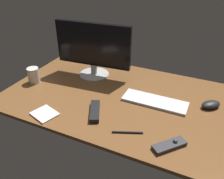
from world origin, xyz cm
name	(u,v)px	position (x,y,z in cm)	size (l,w,h in cm)	color
desk	(123,98)	(0.00, 0.00, 1.00)	(140.00, 84.00, 2.00)	brown
monitor	(93,48)	(-29.07, 17.14, 21.96)	(51.03, 20.27, 36.34)	#BDBDBD
keyboard	(155,101)	(18.65, 1.92, 2.72)	(36.72, 12.46, 1.44)	silver
computer_mouse	(211,105)	(47.97, 10.37, 3.83)	(11.28, 6.46, 3.65)	black
media_remote	(170,145)	(34.52, -29.28, 3.03)	(14.24, 15.21, 3.34)	#2D2D33
tv_remote	(95,111)	(-7.51, -21.41, 3.27)	(17.83, 4.82, 2.54)	black
coffee_mug	(34,75)	(-59.78, -8.20, 6.99)	(7.42, 7.42, 9.99)	silver
notepad	(45,114)	(-31.00, -33.90, 2.45)	(12.75, 10.78, 0.91)	white
pen	(127,132)	(14.22, -28.78, 2.49)	(0.97, 0.97, 14.79)	black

